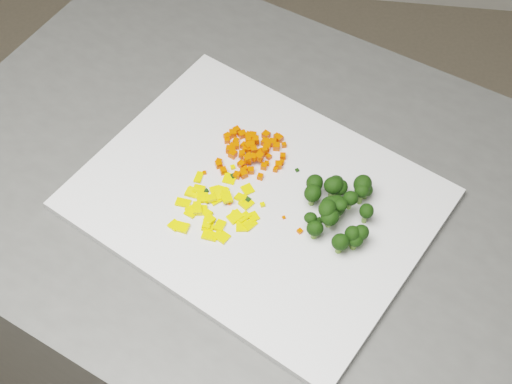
# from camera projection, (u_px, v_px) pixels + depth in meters

# --- Properties ---
(counter_block) EXTENTS (1.15, 1.01, 0.90)m
(counter_block) POSITION_uv_depth(u_px,v_px,m) (261.00, 324.00, 1.36)
(counter_block) COLOR #494947
(counter_block) RESTS_ON ground
(cutting_board) EXTENTS (0.57, 0.53, 0.01)m
(cutting_board) POSITION_uv_depth(u_px,v_px,m) (256.00, 199.00, 0.97)
(cutting_board) COLOR silver
(cutting_board) RESTS_ON counter_block
(carrot_pile) EXTENTS (0.10, 0.10, 0.03)m
(carrot_pile) POSITION_uv_depth(u_px,v_px,m) (250.00, 147.00, 1.00)
(carrot_pile) COLOR #EA3B02
(carrot_pile) RESTS_ON cutting_board
(pepper_pile) EXTENTS (0.12, 0.12, 0.02)m
(pepper_pile) POSITION_uv_depth(u_px,v_px,m) (212.00, 205.00, 0.95)
(pepper_pile) COLOR yellow
(pepper_pile) RESTS_ON cutting_board
(broccoli_pile) EXTENTS (0.12, 0.12, 0.06)m
(broccoli_pile) POSITION_uv_depth(u_px,v_px,m) (338.00, 204.00, 0.92)
(broccoli_pile) COLOR black
(broccoli_pile) RESTS_ON cutting_board
(carrot_cube_0) EXTENTS (0.01, 0.01, 0.01)m
(carrot_cube_0) POSITION_uv_depth(u_px,v_px,m) (275.00, 170.00, 0.99)
(carrot_cube_0) COLOR #EA3B02
(carrot_cube_0) RESTS_ON carrot_pile
(carrot_cube_1) EXTENTS (0.01, 0.01, 0.01)m
(carrot_cube_1) POSITION_uv_depth(u_px,v_px,m) (256.00, 152.00, 1.01)
(carrot_cube_1) COLOR #EA3B02
(carrot_cube_1) RESTS_ON carrot_pile
(carrot_cube_2) EXTENTS (0.01, 0.01, 0.01)m
(carrot_cube_2) POSITION_uv_depth(u_px,v_px,m) (233.00, 133.00, 1.02)
(carrot_cube_2) COLOR #EA3B02
(carrot_cube_2) RESTS_ON carrot_pile
(carrot_cube_3) EXTENTS (0.01, 0.01, 0.01)m
(carrot_cube_3) POSITION_uv_depth(u_px,v_px,m) (277.00, 147.00, 1.01)
(carrot_cube_3) COLOR #EA3B02
(carrot_cube_3) RESTS_ON carrot_pile
(carrot_cube_4) EXTENTS (0.01, 0.01, 0.01)m
(carrot_cube_4) POSITION_uv_depth(u_px,v_px,m) (250.00, 146.00, 1.01)
(carrot_cube_4) COLOR #EA3B02
(carrot_cube_4) RESTS_ON carrot_pile
(carrot_cube_5) EXTENTS (0.01, 0.01, 0.01)m
(carrot_cube_5) POSITION_uv_depth(u_px,v_px,m) (247.00, 158.00, 1.00)
(carrot_cube_5) COLOR #EA3B02
(carrot_cube_5) RESTS_ON carrot_pile
(carrot_cube_6) EXTENTS (0.01, 0.01, 0.01)m
(carrot_cube_6) POSITION_uv_depth(u_px,v_px,m) (227.00, 137.00, 1.02)
(carrot_cube_6) COLOR #EA3B02
(carrot_cube_6) RESTS_ON carrot_pile
(carrot_cube_7) EXTENTS (0.01, 0.01, 0.01)m
(carrot_cube_7) POSITION_uv_depth(u_px,v_px,m) (229.00, 149.00, 1.01)
(carrot_cube_7) COLOR #EA3B02
(carrot_cube_7) RESTS_ON carrot_pile
(carrot_cube_8) EXTENTS (0.01, 0.01, 0.01)m
(carrot_cube_8) POSITION_uv_depth(u_px,v_px,m) (251.00, 141.00, 1.01)
(carrot_cube_8) COLOR #EA3B02
(carrot_cube_8) RESTS_ON carrot_pile
(carrot_cube_9) EXTENTS (0.01, 0.01, 0.01)m
(carrot_cube_9) POSITION_uv_depth(u_px,v_px,m) (219.00, 162.00, 1.00)
(carrot_cube_9) COLOR #EA3B02
(carrot_cube_9) RESTS_ON carrot_pile
(carrot_cube_10) EXTENTS (0.01, 0.01, 0.01)m
(carrot_cube_10) POSITION_uv_depth(u_px,v_px,m) (265.00, 142.00, 1.01)
(carrot_cube_10) COLOR #EA3B02
(carrot_cube_10) RESTS_ON carrot_pile
(carrot_cube_11) EXTENTS (0.01, 0.01, 0.01)m
(carrot_cube_11) POSITION_uv_depth(u_px,v_px,m) (267.00, 163.00, 0.99)
(carrot_cube_11) COLOR #EA3B02
(carrot_cube_11) RESTS_ON carrot_pile
(carrot_cube_12) EXTENTS (0.01, 0.01, 0.01)m
(carrot_cube_12) POSITION_uv_depth(u_px,v_px,m) (219.00, 164.00, 0.99)
(carrot_cube_12) COLOR #EA3B02
(carrot_cube_12) RESTS_ON carrot_pile
(carrot_cube_13) EXTENTS (0.01, 0.01, 0.01)m
(carrot_cube_13) POSITION_uv_depth(u_px,v_px,m) (223.00, 171.00, 0.99)
(carrot_cube_13) COLOR #EA3B02
(carrot_cube_13) RESTS_ON carrot_pile
(carrot_cube_14) EXTENTS (0.01, 0.01, 0.01)m
(carrot_cube_14) POSITION_uv_depth(u_px,v_px,m) (248.00, 140.00, 1.01)
(carrot_cube_14) COLOR #EA3B02
(carrot_cube_14) RESTS_ON carrot_pile
(carrot_cube_15) EXTENTS (0.01, 0.01, 0.01)m
(carrot_cube_15) POSITION_uv_depth(u_px,v_px,m) (249.00, 136.00, 1.02)
(carrot_cube_15) COLOR #EA3B02
(carrot_cube_15) RESTS_ON carrot_pile
(carrot_cube_16) EXTENTS (0.01, 0.01, 0.01)m
(carrot_cube_16) POSITION_uv_depth(u_px,v_px,m) (261.00, 152.00, 1.01)
(carrot_cube_16) COLOR #EA3B02
(carrot_cube_16) RESTS_ON carrot_pile
(carrot_cube_17) EXTENTS (0.01, 0.01, 0.01)m
(carrot_cube_17) POSITION_uv_depth(u_px,v_px,m) (265.00, 150.00, 1.00)
(carrot_cube_17) COLOR #EA3B02
(carrot_cube_17) RESTS_ON carrot_pile
(carrot_cube_18) EXTENTS (0.01, 0.01, 0.01)m
(carrot_cube_18) POSITION_uv_depth(u_px,v_px,m) (245.00, 149.00, 1.00)
(carrot_cube_18) COLOR #EA3B02
(carrot_cube_18) RESTS_ON carrot_pile
(carrot_cube_19) EXTENTS (0.01, 0.01, 0.01)m
(carrot_cube_19) POSITION_uv_depth(u_px,v_px,m) (261.00, 153.00, 1.00)
(carrot_cube_19) COLOR #EA3B02
(carrot_cube_19) RESTS_ON carrot_pile
(carrot_cube_20) EXTENTS (0.01, 0.01, 0.01)m
(carrot_cube_20) POSITION_uv_depth(u_px,v_px,m) (282.00, 163.00, 1.00)
(carrot_cube_20) COLOR #EA3B02
(carrot_cube_20) RESTS_ON carrot_pile
(carrot_cube_21) EXTENTS (0.01, 0.01, 0.01)m
(carrot_cube_21) POSITION_uv_depth(u_px,v_px,m) (267.00, 143.00, 1.01)
(carrot_cube_21) COLOR #EA3B02
(carrot_cube_21) RESTS_ON carrot_pile
(carrot_cube_22) EXTENTS (0.01, 0.01, 0.01)m
(carrot_cube_22) POSITION_uv_depth(u_px,v_px,m) (273.00, 143.00, 1.01)
(carrot_cube_22) COLOR #EA3B02
(carrot_cube_22) RESTS_ON carrot_pile
(carrot_cube_23) EXTENTS (0.01, 0.01, 0.01)m
(carrot_cube_23) POSITION_uv_depth(u_px,v_px,m) (242.00, 135.00, 1.02)
(carrot_cube_23) COLOR #EA3B02
(carrot_cube_23) RESTS_ON carrot_pile
(carrot_cube_24) EXTENTS (0.01, 0.01, 0.01)m
(carrot_cube_24) POSITION_uv_depth(u_px,v_px,m) (249.00, 144.00, 1.01)
(carrot_cube_24) COLOR #EA3B02
(carrot_cube_24) RESTS_ON carrot_pile
(carrot_cube_25) EXTENTS (0.01, 0.01, 0.01)m
(carrot_cube_25) POSITION_uv_depth(u_px,v_px,m) (236.00, 146.00, 1.01)
(carrot_cube_25) COLOR #EA3B02
(carrot_cube_25) RESTS_ON carrot_pile
(carrot_cube_26) EXTENTS (0.01, 0.01, 0.01)m
(carrot_cube_26) POSITION_uv_depth(u_px,v_px,m) (249.00, 149.00, 1.00)
(carrot_cube_26) COLOR #EA3B02
(carrot_cube_26) RESTS_ON carrot_pile
(carrot_cube_27) EXTENTS (0.01, 0.01, 0.01)m
(carrot_cube_27) POSITION_uv_depth(u_px,v_px,m) (269.00, 157.00, 1.00)
(carrot_cube_27) COLOR #EA3B02
(carrot_cube_27) RESTS_ON carrot_pile
(carrot_cube_28) EXTENTS (0.01, 0.01, 0.01)m
(carrot_cube_28) POSITION_uv_depth(u_px,v_px,m) (279.00, 139.00, 1.02)
(carrot_cube_28) COLOR #EA3B02
(carrot_cube_28) RESTS_ON carrot_pile
(carrot_cube_29) EXTENTS (0.01, 0.01, 0.01)m
(carrot_cube_29) POSITION_uv_depth(u_px,v_px,m) (236.00, 141.00, 1.02)
(carrot_cube_29) COLOR #EA3B02
(carrot_cube_29) RESTS_ON carrot_pile
(carrot_cube_30) EXTENTS (0.01, 0.01, 0.01)m
(carrot_cube_30) POSITION_uv_depth(u_px,v_px,m) (241.00, 164.00, 0.99)
(carrot_cube_30) COLOR #EA3B02
(carrot_cube_30) RESTS_ON carrot_pile
(carrot_cube_31) EXTENTS (0.01, 0.01, 0.01)m
(carrot_cube_31) POSITION_uv_depth(u_px,v_px,m) (278.00, 165.00, 0.99)
(carrot_cube_31) COLOR #EA3B02
(carrot_cube_31) RESTS_ON carrot_pile
(carrot_cube_32) EXTENTS (0.01, 0.01, 0.01)m
(carrot_cube_32) POSITION_uv_depth(u_px,v_px,m) (244.00, 174.00, 0.98)
(carrot_cube_32) COLOR #EA3B02
(carrot_cube_32) RESTS_ON carrot_pile
(carrot_cube_33) EXTENTS (0.01, 0.01, 0.01)m
(carrot_cube_33) POSITION_uv_depth(u_px,v_px,m) (252.00, 144.00, 1.00)
(carrot_cube_33) COLOR #EA3B02
(carrot_cube_33) RESTS_ON carrot_pile
(carrot_cube_34) EXTENTS (0.01, 0.01, 0.01)m
(carrot_cube_34) POSITION_uv_depth(u_px,v_px,m) (237.00, 130.00, 1.03)
(carrot_cube_34) COLOR #EA3B02
(carrot_cube_34) RESTS_ON carrot_pile
(carrot_cube_35) EXTENTS (0.01, 0.01, 0.01)m
(carrot_cube_35) POSITION_uv_depth(u_px,v_px,m) (247.00, 159.00, 0.99)
(carrot_cube_35) COLOR #EA3B02
(carrot_cube_35) RESTS_ON carrot_pile
(carrot_cube_36) EXTENTS (0.01, 0.01, 0.01)m
(carrot_cube_36) POSITION_uv_depth(u_px,v_px,m) (256.00, 140.00, 1.01)
(carrot_cube_36) COLOR #EA3B02
(carrot_cube_36) RESTS_ON carrot_pile
(carrot_cube_37) EXTENTS (0.01, 0.01, 0.01)m
(carrot_cube_37) POSITION_uv_depth(u_px,v_px,m) (264.00, 166.00, 0.99)
(carrot_cube_37) COLOR #EA3B02
(carrot_cube_37) RESTS_ON carrot_pile
(carrot_cube_38) EXTENTS (0.01, 0.01, 0.01)m
(carrot_cube_38) POSITION_uv_depth(u_px,v_px,m) (251.00, 171.00, 0.99)
(carrot_cube_38) COLOR #EA3B02
(carrot_cube_38) RESTS_ON carrot_pile
(carrot_cube_39) EXTENTS (0.01, 0.01, 0.01)m
(carrot_cube_39) POSITION_uv_depth(u_px,v_px,m) (243.00, 134.00, 1.02)
(carrot_cube_39) COLOR #EA3B02
(carrot_cube_39) RESTS_ON carrot_pile
(carrot_cube_40) EXTENTS (0.01, 0.01, 0.01)m
(carrot_cube_40) POSITION_uv_depth(u_px,v_px,m) (254.00, 150.00, 1.00)
(carrot_cube_40) COLOR #EA3B02
(carrot_cube_40) RESTS_ON carrot_pile
(carrot_cube_41) EXTENTS (0.01, 0.01, 0.01)m
(carrot_cube_41) POSITION_uv_depth(u_px,v_px,m) (244.00, 146.00, 1.01)
(carrot_cube_41) COLOR #EA3B02
(carrot_cube_41) RESTS_ON carrot_pile
(carrot_cube_42) EXTENTS (0.01, 0.01, 0.01)m
(carrot_cube_42) POSITION_uv_depth(u_px,v_px,m) (243.00, 171.00, 0.99)
(carrot_cube_42) COLOR #EA3B02
(carrot_cube_42) RESTS_ON carrot_pile
(carrot_cube_43) EXTENTS (0.01, 0.01, 0.01)m
(carrot_cube_43) POSITION_uv_depth(u_px,v_px,m) (237.00, 175.00, 0.98)
(carrot_cube_43) COLOR #EA3B02
(carrot_cube_43) RESTS_ON carrot_pile
(carrot_cube_44) EXTENTS (0.01, 0.01, 0.01)m
(carrot_cube_44) POSITION_uv_depth(u_px,v_px,m) (266.00, 135.00, 1.02)
(carrot_cube_44) COLOR #EA3B02
(carrot_cube_44) RESTS_ON carrot_pile
(carrot_cube_45) EXTENTS (0.01, 0.01, 0.01)m
(carrot_cube_45) POSITION_uv_depth(u_px,v_px,m) (253.00, 136.00, 1.02)
(carrot_cube_45) COLOR #EA3B02
(carrot_cube_45) RESTS_ON carrot_pile
(carrot_cube_46) EXTENTS (0.01, 0.01, 0.01)m
(carrot_cube_46) POSITION_uv_depth(u_px,v_px,m) (259.00, 157.00, 0.99)
(carrot_cube_46) COLOR #EA3B02
(carrot_cube_46) RESTS_ON carrot_pile
(carrot_cube_47) EXTENTS (0.01, 0.01, 0.01)m
(carrot_cube_47) POSITION_uv_depth(u_px,v_px,m) (227.00, 140.00, 1.02)
(carrot_cube_47) COLOR #EA3B02
(carrot_cube_47) RESTS_ON carrot_pile
(carrot_cube_48) EXTENTS (0.01, 0.01, 0.01)m
(carrot_cube_48) POSITION_uv_depth(u_px,v_px,m) (241.00, 155.00, 1.00)
(carrot_cube_48) COLOR #EA3B02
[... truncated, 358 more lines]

